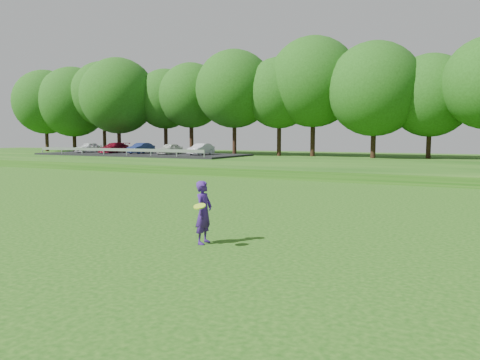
% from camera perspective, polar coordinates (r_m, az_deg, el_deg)
% --- Properties ---
extents(ground, '(140.00, 140.00, 0.00)m').
position_cam_1_polar(ground, '(13.82, -21.79, -6.82)').
color(ground, '#15470D').
rests_on(ground, ground).
extents(berm, '(130.00, 30.00, 0.60)m').
position_cam_1_polar(berm, '(44.07, 13.86, 2.01)').
color(berm, '#15470D').
rests_on(berm, ground).
extents(walking_path, '(130.00, 1.60, 0.04)m').
position_cam_1_polar(walking_path, '(30.69, 7.70, 0.15)').
color(walking_path, gray).
rests_on(walking_path, ground).
extents(treeline, '(104.00, 7.00, 15.00)m').
position_cam_1_polar(treeline, '(48.18, 15.22, 11.56)').
color(treeline, '#1C4710').
rests_on(treeline, berm).
extents(parking_lot, '(24.00, 9.00, 1.38)m').
position_cam_1_polar(parking_lot, '(54.03, -12.27, 3.42)').
color(parking_lot, black).
rests_on(parking_lot, berm).
extents(woman, '(0.59, 1.01, 1.66)m').
position_cam_1_polar(woman, '(12.32, -4.45, -3.95)').
color(woman, '#3C1B79').
rests_on(woman, ground).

